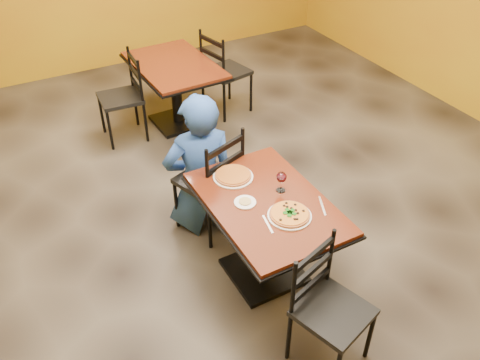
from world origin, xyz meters
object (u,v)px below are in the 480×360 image
diner (199,163)px  pizza_main (290,214)px  chair_second_left (120,99)px  chair_second_right (227,72)px  table_main (266,221)px  plate_far (233,177)px  side_plate (245,202)px  chair_main_far (208,180)px  plate_main (289,216)px  table_second (175,80)px  wine_glass (281,181)px  chair_main_near (333,313)px  pizza_far (233,175)px

diner → pizza_main: bearing=111.4°
chair_second_left → chair_second_right: 1.30m
table_main → diner: (-0.16, 0.82, 0.08)m
plate_far → side_plate: same height
chair_main_far → plate_main: (0.18, -0.95, 0.25)m
table_second → plate_far: 2.21m
plate_main → plate_far: size_ratio=1.00×
chair_main_far → wine_glass: bearing=92.9°
table_second → chair_second_right: chair_second_right is taller
pizza_main → side_plate: size_ratio=1.77×
chair_second_left → wine_glass: 2.55m
plate_main → wine_glass: 0.31m
plate_main → chair_main_near: bearing=-96.3°
table_second → plate_far: (-0.41, -2.16, 0.20)m
chair_main_far → side_plate: size_ratio=6.25×
pizza_main → plate_far: size_ratio=0.92×
chair_main_near → diner: bearing=77.1°
pizza_far → wine_glass: bearing=-53.3°
pizza_far → side_plate: (-0.07, -0.31, -0.02)m
table_main → chair_second_right: bearing=68.9°
chair_second_left → wine_glass: (0.48, -2.48, 0.36)m
wine_glass → plate_main: bearing=-110.1°
chair_second_left → side_plate: (0.17, -2.48, 0.27)m
chair_main_near → pizza_far: 1.28m
chair_second_left → wine_glass: size_ratio=5.36×
chair_main_far → diner: diner is taller
chair_main_near → plate_far: size_ratio=3.01×
plate_far → wine_glass: (0.23, -0.31, 0.08)m
pizza_far → plate_far: bearing=0.0°
diner → plate_main: 1.07m
chair_main_far → plate_main: bearing=81.0°
plate_far → chair_second_left: bearing=96.4°
table_second → side_plate: (-0.47, -2.48, 0.20)m
side_plate → wine_glass: size_ratio=0.89×
diner → pizza_far: bearing=110.1°
chair_main_near → table_second: bearing=66.4°
chair_second_right → diner: bearing=134.7°
chair_second_right → plate_main: size_ratio=3.26×
chair_main_near → chair_main_far: (-0.11, 1.60, 0.03)m
table_second → chair_second_right: 0.65m
pizza_main → plate_far: 0.60m
pizza_main → pizza_far: size_ratio=1.01×
plate_main → pizza_far: pizza_far is taller
chair_main_near → chair_second_left: (-0.30, 3.40, 0.02)m
table_main → side_plate: 0.25m
chair_second_left → plate_far: size_ratio=3.11×
chair_main_near → wine_glass: 1.02m
pizza_main → pizza_far: same height
table_second → pizza_main: (-0.27, -2.75, 0.21)m
wine_glass → chair_second_right: bearing=71.7°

